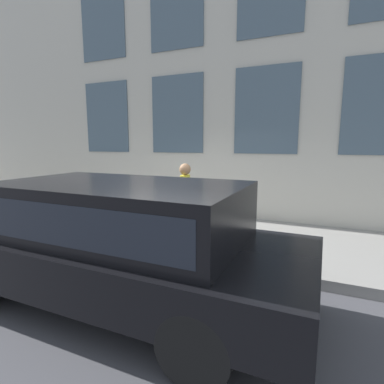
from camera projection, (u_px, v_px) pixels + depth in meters
name	position (u px, v px, depth m)	size (l,w,h in m)	color
ground_plane	(160.00, 262.00, 5.38)	(80.00, 80.00, 0.00)	#47474C
sidewalk	(195.00, 233.00, 6.79)	(3.14, 60.00, 0.17)	gray
building_facade	(221.00, 84.00, 7.77)	(0.33, 40.00, 7.24)	beige
fire_hydrant	(200.00, 227.00, 5.66)	(0.35, 0.46, 0.74)	gray
person	(185.00, 192.00, 6.34)	(0.37, 0.24, 1.52)	navy
parked_truck_black_near	(117.00, 234.00, 3.90)	(2.01, 5.05, 1.61)	black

